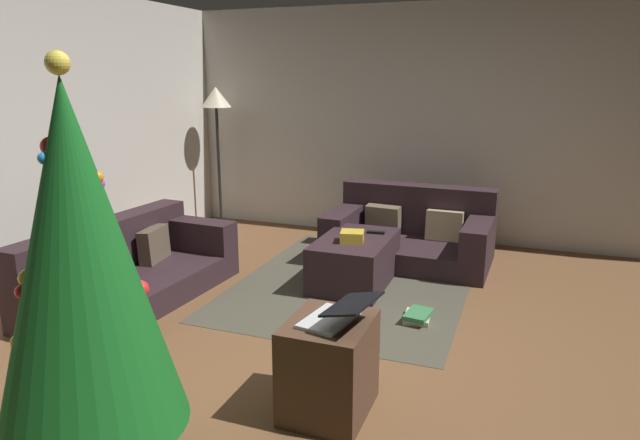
# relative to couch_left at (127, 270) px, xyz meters

# --- Properties ---
(ground_plane) EXTENTS (6.40, 6.40, 0.00)m
(ground_plane) POSITION_rel_couch_left_xyz_m (-0.35, -2.24, -0.26)
(ground_plane) COLOR brown
(corner_partition) EXTENTS (0.12, 6.40, 2.60)m
(corner_partition) POSITION_rel_couch_left_xyz_m (2.79, -2.24, 1.04)
(corner_partition) COLOR beige
(corner_partition) RESTS_ON ground_plane
(couch_left) EXTENTS (1.90, 0.95, 0.65)m
(couch_left) POSITION_rel_couch_left_xyz_m (0.00, 0.00, 0.00)
(couch_left) COLOR #2D1E23
(couch_left) RESTS_ON ground_plane
(couch_right) EXTENTS (1.02, 1.62, 0.73)m
(couch_right) POSITION_rel_couch_left_xyz_m (1.91, -2.01, 0.01)
(couch_right) COLOR #2D1E23
(couch_right) RESTS_ON ground_plane
(ottoman) EXTENTS (0.97, 0.61, 0.42)m
(ottoman) POSITION_rel_couch_left_xyz_m (1.02, -1.68, -0.04)
(ottoman) COLOR #2D1E23
(ottoman) RESTS_ON ground_plane
(gift_box) EXTENTS (0.23, 0.23, 0.10)m
(gift_box) POSITION_rel_couch_left_xyz_m (0.90, -1.69, 0.22)
(gift_box) COLOR gold
(gift_box) RESTS_ON ottoman
(tv_remote) EXTENTS (0.07, 0.16, 0.02)m
(tv_remote) POSITION_rel_couch_left_xyz_m (1.24, -1.81, 0.18)
(tv_remote) COLOR black
(tv_remote) RESTS_ON ottoman
(christmas_tree) EXTENTS (0.86, 0.86, 1.93)m
(christmas_tree) POSITION_rel_couch_left_xyz_m (-1.78, -1.27, 0.78)
(christmas_tree) COLOR brown
(christmas_tree) RESTS_ON ground_plane
(side_table) EXTENTS (0.52, 0.44, 0.54)m
(side_table) POSITION_rel_couch_left_xyz_m (-0.96, -2.14, 0.02)
(side_table) COLOR #4C3323
(side_table) RESTS_ON ground_plane
(laptop) EXTENTS (0.40, 0.41, 0.16)m
(laptop) POSITION_rel_couch_left_xyz_m (-0.96, -2.19, 0.34)
(laptop) COLOR silver
(laptop) RESTS_ON side_table
(book_stack) EXTENTS (0.30, 0.22, 0.08)m
(book_stack) POSITION_rel_couch_left_xyz_m (0.41, -2.38, -0.22)
(book_stack) COLOR beige
(book_stack) RESTS_ON ground_plane
(corner_lamp) EXTENTS (0.36, 0.36, 1.70)m
(corner_lamp) POSITION_rel_couch_left_xyz_m (2.39, 0.50, 1.20)
(corner_lamp) COLOR black
(corner_lamp) RESTS_ON ground_plane
(area_rug) EXTENTS (2.60, 2.00, 0.01)m
(area_rug) POSITION_rel_couch_left_xyz_m (1.02, -1.68, -0.25)
(area_rug) COLOR #464437
(area_rug) RESTS_ON ground_plane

